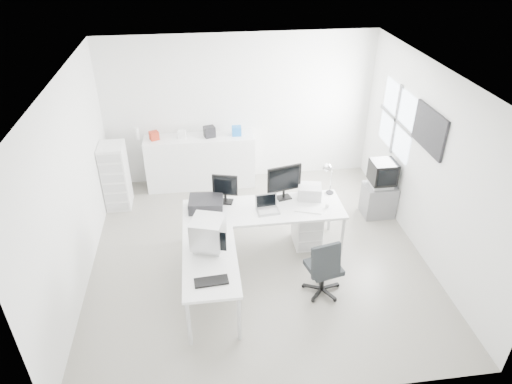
{
  "coord_description": "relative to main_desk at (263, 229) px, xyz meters",
  "views": [
    {
      "loc": [
        -0.75,
        -5.5,
        4.52
      ],
      "look_at": [
        0.0,
        0.2,
        1.0
      ],
      "focal_mm": 32.0,
      "sensor_mm": 36.0,
      "label": 1
    }
  ],
  "objects": [
    {
      "name": "clutter_box_b",
      "position": [
        -1.2,
        2.12,
        0.7
      ],
      "size": [
        0.16,
        0.14,
        0.14
      ],
      "primitive_type": "cube",
      "rotation": [
        0.0,
        0.0,
        -0.18
      ],
      "color": "white",
      "rests_on": "sideboard"
    },
    {
      "name": "lcd_monitor_small",
      "position": [
        -0.55,
        0.25,
        0.62
      ],
      "size": [
        0.43,
        0.31,
        0.48
      ],
      "primitive_type": null,
      "rotation": [
        0.0,
        0.0,
        -0.27
      ],
      "color": "black",
      "rests_on": "main_desk"
    },
    {
      "name": "crt_tv",
      "position": [
        2.12,
        0.7,
        0.42
      ],
      "size": [
        0.5,
        0.48,
        0.45
      ],
      "primitive_type": null,
      "color": "black",
      "rests_on": "tv_cabinet"
    },
    {
      "name": "side_desk",
      "position": [
        -0.85,
        -1.1,
        0.0
      ],
      "size": [
        0.7,
        1.4,
        0.75
      ],
      "primitive_type": null,
      "color": "white",
      "rests_on": "floor"
    },
    {
      "name": "white_keyboard",
      "position": [
        0.65,
        -0.15,
        0.38
      ],
      "size": [
        0.42,
        0.25,
        0.02
      ],
      "primitive_type": "cube",
      "rotation": [
        0.0,
        0.0,
        -0.34
      ],
      "color": "white",
      "rests_on": "main_desk"
    },
    {
      "name": "sideboard",
      "position": [
        -0.9,
        2.12,
        0.13
      ],
      "size": [
        2.02,
        0.51,
        1.01
      ],
      "primitive_type": "cube",
      "color": "white",
      "rests_on": "floor"
    },
    {
      "name": "clutter_box_a",
      "position": [
        -1.7,
        2.12,
        0.71
      ],
      "size": [
        0.2,
        0.19,
        0.16
      ],
      "primitive_type": "cube",
      "rotation": [
        0.0,
        0.0,
        0.41
      ],
      "color": "#A72C17",
      "rests_on": "sideboard"
    },
    {
      "name": "office_chair",
      "position": [
        0.67,
        -1.06,
        0.1
      ],
      "size": [
        0.66,
        0.66,
        0.95
      ],
      "primitive_type": null,
      "rotation": [
        0.0,
        0.0,
        0.22
      ],
      "color": "#26292B",
      "rests_on": "floor"
    },
    {
      "name": "inkjet_printer",
      "position": [
        -0.85,
        0.1,
        0.46
      ],
      "size": [
        0.53,
        0.43,
        0.18
      ],
      "primitive_type": "cube",
      "rotation": [
        0.0,
        0.0,
        -0.09
      ],
      "color": "black",
      "rests_on": "main_desk"
    },
    {
      "name": "back_wall",
      "position": [
        -0.1,
        2.38,
        1.02
      ],
      "size": [
        5.0,
        0.02,
        2.8
      ],
      "primitive_type": "cube",
      "color": "silver",
      "rests_on": "floor"
    },
    {
      "name": "tv_cabinet",
      "position": [
        2.12,
        0.7,
        -0.09
      ],
      "size": [
        0.52,
        0.43,
        0.57
      ],
      "primitive_type": "cube",
      "color": "slate",
      "rests_on": "floor"
    },
    {
      "name": "laptop",
      "position": [
        0.05,
        -0.1,
        0.48
      ],
      "size": [
        0.36,
        0.36,
        0.22
      ],
      "primitive_type": null,
      "rotation": [
        0.0,
        0.0,
        0.1
      ],
      "color": "#B7B7BA",
      "rests_on": "main_desk"
    },
    {
      "name": "crt_monitor",
      "position": [
        -0.85,
        -0.85,
        0.6
      ],
      "size": [
        0.5,
        0.5,
        0.46
      ],
      "primitive_type": null,
      "rotation": [
        0.0,
        0.0,
        -0.3
      ],
      "color": "#B7B7BA",
      "rests_on": "side_desk"
    },
    {
      "name": "clutter_box_c",
      "position": [
        -0.7,
        2.12,
        0.73
      ],
      "size": [
        0.23,
        0.22,
        0.19
      ],
      "primitive_type": "cube",
      "rotation": [
        0.0,
        0.0,
        0.25
      ],
      "color": "black",
      "rests_on": "sideboard"
    },
    {
      "name": "black_keyboard",
      "position": [
        -0.85,
        -1.5,
        0.39
      ],
      "size": [
        0.42,
        0.19,
        0.03
      ],
      "primitive_type": "cube",
      "rotation": [
        0.0,
        0.0,
        0.07
      ],
      "color": "black",
      "rests_on": "side_desk"
    },
    {
      "name": "filing_cabinet",
      "position": [
        -2.38,
        1.58,
        0.22
      ],
      "size": [
        0.42,
        0.5,
        1.19
      ],
      "primitive_type": "cube",
      "color": "white",
      "rests_on": "floor"
    },
    {
      "name": "clutter_bottle",
      "position": [
        -2.0,
        2.16,
        0.75
      ],
      "size": [
        0.07,
        0.07,
        0.22
      ],
      "primitive_type": "cylinder",
      "color": "white",
      "rests_on": "sideboard"
    },
    {
      "name": "drawer_pedestal",
      "position": [
        0.7,
        0.05,
        -0.08
      ],
      "size": [
        0.4,
        0.5,
        0.6
      ],
      "primitive_type": "cube",
      "color": "white",
      "rests_on": "floor"
    },
    {
      "name": "wall_picture",
      "position": [
        2.37,
        -0.02,
        1.52
      ],
      "size": [
        0.04,
        0.9,
        0.6
      ],
      "primitive_type": null,
      "color": "black",
      "rests_on": "right_wall"
    },
    {
      "name": "ceiling",
      "position": [
        -0.1,
        -0.12,
        2.42
      ],
      "size": [
        5.0,
        5.0,
        0.01
      ],
      "primitive_type": "cube",
      "color": "white",
      "rests_on": "back_wall"
    },
    {
      "name": "lcd_monitor_large",
      "position": [
        0.35,
        0.25,
        0.66
      ],
      "size": [
        0.58,
        0.34,
        0.57
      ],
      "primitive_type": null,
      "rotation": [
        0.0,
        0.0,
        0.24
      ],
      "color": "black",
      "rests_on": "main_desk"
    },
    {
      "name": "floor",
      "position": [
        -0.1,
        -0.12,
        -0.38
      ],
      "size": [
        5.0,
        5.0,
        0.01
      ],
      "primitive_type": "cube",
      "color": "#B4AFA2",
      "rests_on": "ground"
    },
    {
      "name": "laser_printer",
      "position": [
        0.75,
        0.22,
        0.48
      ],
      "size": [
        0.41,
        0.37,
        0.2
      ],
      "primitive_type": "cube",
      "rotation": [
        0.0,
        0.0,
        -0.21
      ],
      "color": "#BABABA",
      "rests_on": "main_desk"
    },
    {
      "name": "window",
      "position": [
        2.38,
        1.08,
        1.23
      ],
      "size": [
        0.02,
        1.2,
        1.1
      ],
      "primitive_type": null,
      "color": "white",
      "rests_on": "right_wall"
    },
    {
      "name": "main_desk",
      "position": [
        0.0,
        0.0,
        0.0
      ],
      "size": [
        2.4,
        0.8,
        0.75
      ],
      "primitive_type": null,
      "color": "white",
      "rests_on": "floor"
    },
    {
      "name": "left_wall",
      "position": [
        -2.6,
        -0.12,
        1.02
      ],
      "size": [
        0.02,
        5.0,
        2.8
      ],
      "primitive_type": "cube",
      "color": "silver",
      "rests_on": "floor"
    },
    {
      "name": "desk_lamp",
      "position": [
        1.1,
        0.3,
        0.64
      ],
      "size": [
        0.22,
        0.22,
        0.52
      ],
      "primitive_type": null,
      "rotation": [
        0.0,
        0.0,
        -0.31
      ],
      "color": "silver",
      "rests_on": "main_desk"
    },
    {
      "name": "white_mouse",
      "position": [
        0.95,
        -0.1,
        0.41
      ],
      "size": [
        0.06,
        0.06,
        0.06
      ],
      "primitive_type": "sphere",
      "color": "white",
      "rests_on": "main_desk"
    },
    {
      "name": "clutter_box_d",
      "position": [
        -0.2,
        2.12,
        0.72
      ],
      "size": [
        0.17,
        0.15,
        0.17
      ],
      "primitive_type": "cube",
      "rotation": [
        0.0,
        0.0,
        -0.03
      ],
      "color": "blue",
      "rests_on": "sideboard"
    },
    {
      "name": "right_wall",
      "position": [
        2.4,
        -0.12,
        1.02
      ],
      "size": [
        0.02,
        5.0,
        2.8
      ],
      "primitive_type": "cube",
      "color": "silver",
      "rests_on": "floor"
    }
  ]
}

